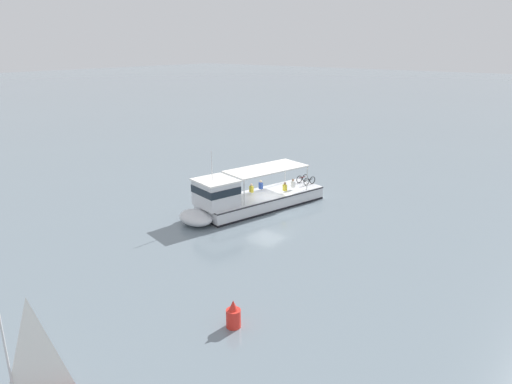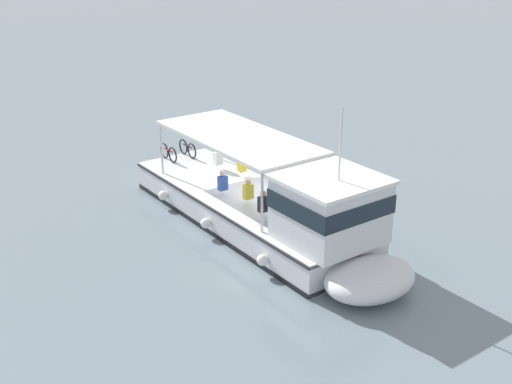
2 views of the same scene
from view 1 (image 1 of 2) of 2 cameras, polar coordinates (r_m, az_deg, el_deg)
ground_plane at (r=37.45m, az=1.28°, el=-2.14°), size 400.00×400.00×0.00m
ferry_main at (r=36.73m, az=-1.25°, el=-0.87°), size 5.97×13.07×5.32m
channel_buoy at (r=22.59m, az=-2.77°, el=-14.90°), size 0.70×0.70×1.40m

